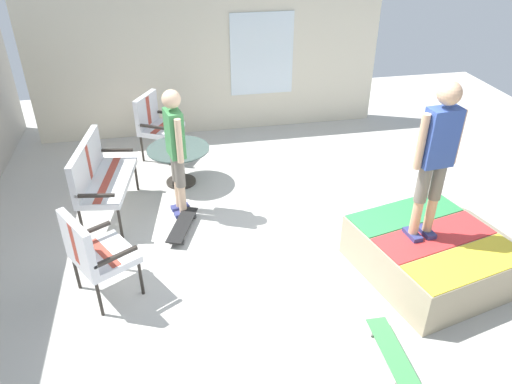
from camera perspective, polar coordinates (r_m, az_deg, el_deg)
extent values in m
cube|color=beige|center=(5.97, 4.02, -7.12)|extent=(12.00, 12.00, 0.10)
cube|color=beige|center=(8.68, -5.51, 15.08)|extent=(0.20, 6.00, 2.50)
cube|color=silver|center=(8.68, 0.69, 15.89)|extent=(0.03, 1.10, 1.40)
cube|color=tan|center=(5.77, 19.77, -6.98)|extent=(1.75, 1.68, 0.51)
cube|color=yellow|center=(5.36, 23.72, -7.61)|extent=(0.77, 1.41, 0.01)
cube|color=red|center=(5.62, 20.24, -4.87)|extent=(0.77, 1.41, 0.01)
cube|color=#338C4C|center=(5.90, 17.10, -2.37)|extent=(0.77, 1.41, 0.01)
cylinder|color=#B2B2B7|center=(5.25, 14.82, -7.07)|extent=(1.39, 0.37, 0.05)
cube|color=tan|center=(6.44, 26.39, -4.52)|extent=(1.57, 1.04, 0.43)
cylinder|color=#2D2823|center=(6.22, -15.69, -3.57)|extent=(0.04, 0.04, 0.44)
cylinder|color=#2D2823|center=(7.19, -13.89, 1.75)|extent=(0.04, 0.04, 0.44)
cylinder|color=#2D2823|center=(6.34, -19.82, -3.59)|extent=(0.04, 0.04, 0.44)
cylinder|color=#2D2823|center=(7.30, -17.51, 1.65)|extent=(0.04, 0.04, 0.44)
cube|color=silver|center=(6.62, -17.01, 1.16)|extent=(1.32, 0.73, 0.08)
cube|color=#B74738|center=(6.60, -17.06, 1.47)|extent=(1.21, 0.28, 0.00)
cube|color=silver|center=(6.55, -19.38, 3.29)|extent=(1.25, 0.27, 0.50)
cube|color=#B74738|center=(6.55, -19.38, 3.29)|extent=(0.11, 0.10, 0.46)
cube|color=#2D2823|center=(6.04, -18.45, -0.41)|extent=(0.11, 0.47, 0.04)
cube|color=#2D2823|center=(7.07, -16.16, 4.74)|extent=(0.11, 0.47, 0.04)
cylinder|color=#2D2823|center=(7.78, -10.22, 4.58)|extent=(0.04, 0.04, 0.44)
cylinder|color=#2D2823|center=(8.21, -8.55, 6.21)|extent=(0.04, 0.04, 0.44)
cylinder|color=#2D2823|center=(8.00, -13.24, 4.98)|extent=(0.04, 0.04, 0.44)
cylinder|color=#2D2823|center=(8.42, -11.47, 6.56)|extent=(0.04, 0.04, 0.44)
cube|color=silver|center=(7.99, -11.05, 7.29)|extent=(0.81, 0.78, 0.08)
cube|color=#B74738|center=(7.97, -11.08, 7.56)|extent=(0.56, 0.37, 0.00)
cube|color=silver|center=(7.99, -12.78, 9.35)|extent=(0.58, 0.37, 0.50)
cube|color=#B74738|center=(7.99, -12.78, 9.35)|extent=(0.13, 0.12, 0.46)
cube|color=#2D2823|center=(7.70, -12.15, 7.52)|extent=(0.26, 0.43, 0.04)
cube|color=#2D2823|center=(8.16, -10.23, 9.12)|extent=(0.26, 0.43, 0.04)
cylinder|color=#2D2823|center=(5.34, -13.38, -9.80)|extent=(0.04, 0.04, 0.44)
cylinder|color=#2D2823|center=(5.73, -16.10, -7.01)|extent=(0.04, 0.04, 0.44)
cylinder|color=#2D2823|center=(5.21, -17.92, -11.86)|extent=(0.04, 0.04, 0.44)
cylinder|color=#2D2823|center=(5.61, -20.36, -8.83)|extent=(0.04, 0.04, 0.44)
cube|color=silver|center=(5.30, -17.39, -7.18)|extent=(0.81, 0.79, 0.08)
cube|color=#B74738|center=(5.28, -17.46, -6.82)|extent=(0.55, 0.38, 0.00)
cube|color=silver|center=(5.07, -20.26, -5.61)|extent=(0.57, 0.38, 0.50)
cube|color=#B74738|center=(5.07, -20.26, -5.61)|extent=(0.13, 0.12, 0.46)
cube|color=#2D2823|center=(4.99, -16.19, -7.35)|extent=(0.27, 0.42, 0.04)
cube|color=#2D2823|center=(5.43, -19.01, -4.36)|extent=(0.27, 0.42, 0.04)
cylinder|color=#2D2823|center=(7.23, -8.95, 3.01)|extent=(0.06, 0.06, 0.55)
cylinder|color=#2D2823|center=(7.35, -8.79, 1.23)|extent=(0.44, 0.44, 0.03)
cylinder|color=#425651|center=(7.10, -9.14, 5.04)|extent=(0.90, 0.90, 0.02)
cube|color=navy|center=(6.59, -8.52, -2.50)|extent=(0.16, 0.26, 0.05)
cylinder|color=beige|center=(6.47, -8.67, -0.82)|extent=(0.10, 0.10, 0.41)
cylinder|color=slate|center=(6.27, -8.96, 2.33)|extent=(0.13, 0.13, 0.41)
cube|color=navy|center=(6.73, -8.92, -1.76)|extent=(0.16, 0.26, 0.05)
cylinder|color=beige|center=(6.61, -9.08, -0.10)|extent=(0.10, 0.10, 0.41)
cylinder|color=slate|center=(6.41, -9.38, 3.00)|extent=(0.13, 0.13, 0.41)
cube|color=#3F8C4C|center=(6.12, -9.57, 6.81)|extent=(0.35, 0.25, 0.60)
sphere|color=beige|center=(5.95, -9.94, 10.71)|extent=(0.23, 0.23, 0.23)
cylinder|color=beige|center=(5.95, -9.03, 5.92)|extent=(0.08, 0.08, 0.57)
cylinder|color=beige|center=(6.30, -10.04, 7.32)|extent=(0.08, 0.08, 0.57)
cube|color=navy|center=(5.51, 17.92, -4.76)|extent=(0.25, 0.13, 0.05)
cylinder|color=tan|center=(5.38, 18.31, -2.80)|extent=(0.10, 0.10, 0.40)
cylinder|color=slate|center=(5.18, 19.04, 0.92)|extent=(0.13, 0.13, 0.40)
cube|color=navy|center=(5.60, 19.37, -4.42)|extent=(0.25, 0.13, 0.05)
cylinder|color=tan|center=(5.48, 19.78, -2.48)|extent=(0.10, 0.10, 0.40)
cylinder|color=slate|center=(5.28, 20.56, 1.19)|extent=(0.13, 0.13, 0.40)
cube|color=#334C99|center=(5.01, 20.82, 6.02)|extent=(0.21, 0.34, 0.60)
sphere|color=tan|center=(4.85, 21.80, 10.74)|extent=(0.23, 0.23, 0.23)
cylinder|color=tan|center=(4.90, 18.89, 5.59)|extent=(0.08, 0.08, 0.57)
cylinder|color=tan|center=(5.14, 22.58, 6.02)|extent=(0.08, 0.08, 0.57)
cube|color=black|center=(6.26, -8.63, -3.78)|extent=(0.82, 0.46, 0.02)
cylinder|color=#333333|center=(6.49, -7.21, -2.93)|extent=(0.06, 0.05, 0.06)
cylinder|color=#333333|center=(6.54, -8.57, -2.79)|extent=(0.06, 0.05, 0.06)
cylinder|color=#333333|center=(6.06, -8.61, -5.86)|extent=(0.06, 0.05, 0.06)
cylinder|color=#333333|center=(6.11, -10.05, -5.69)|extent=(0.06, 0.05, 0.06)
cube|color=#3F8C4C|center=(4.85, 15.69, -17.48)|extent=(0.80, 0.22, 0.02)
cylinder|color=silver|center=(5.09, 15.16, -15.52)|extent=(0.06, 0.03, 0.06)
cylinder|color=silver|center=(5.04, 13.43, -15.86)|extent=(0.06, 0.03, 0.06)
cylinder|color=silver|center=(4.78, 17.90, -20.21)|extent=(0.06, 0.03, 0.06)
cylinder|color=silver|center=(4.72, 16.04, -20.65)|extent=(0.06, 0.03, 0.06)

